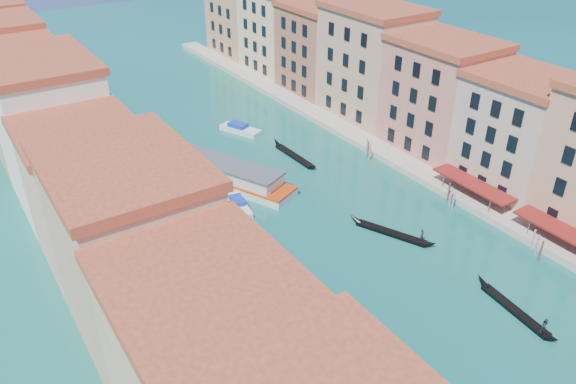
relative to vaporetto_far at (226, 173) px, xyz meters
The scene contains 10 objects.
left_bank_palazzos 23.15m from the vaporetto_far, behind, with size 12.80×128.40×21.00m.
right_bank_palazzos 35.40m from the vaporetto_far, ahead, with size 12.80×128.40×21.00m.
quay 26.47m from the vaporetto_far, ahead, with size 4.00×140.00×1.00m, color #A99C88.
mooring_poles_right 41.75m from the vaporetto_far, 55.76° to the right, with size 1.44×54.24×3.20m.
vaporetto_far is the anchor object (origin of this frame).
gondola_fore 26.93m from the vaporetto_far, 64.65° to the right, with size 6.15×12.00×2.55m.
gondola_right 44.76m from the vaporetto_far, 73.56° to the right, with size 2.26×11.95×2.38m.
gondola_far 13.47m from the vaporetto_far, ahead, with size 1.35×12.80×1.81m.
motorboat_mid 7.91m from the vaporetto_far, 105.27° to the right, with size 3.25×6.90×1.37m.
motorboat_far 18.67m from the vaporetto_far, 54.77° to the left, with size 5.44×8.16×1.62m.
Camera 1 is at (-37.27, -4.43, 41.78)m, focal length 35.00 mm.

